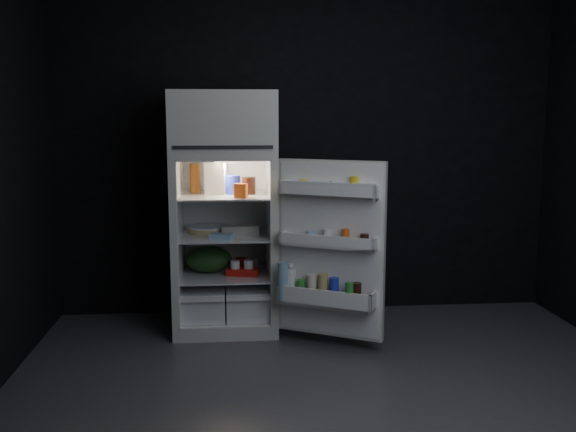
{
  "coord_description": "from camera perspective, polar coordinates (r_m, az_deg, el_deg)",
  "views": [
    {
      "loc": [
        -0.63,
        -3.47,
        1.6
      ],
      "look_at": [
        -0.22,
        1.0,
        0.9
      ],
      "focal_mm": 40.0,
      "sensor_mm": 36.0,
      "label": 1
    }
  ],
  "objects": [
    {
      "name": "small_carton",
      "position": [
        4.58,
        -4.22,
        2.26
      ],
      "size": [
        0.1,
        0.09,
        0.1
      ],
      "primitive_type": "cube",
      "rotation": [
        0.0,
        0.0,
        -0.27
      ],
      "color": "#E0591A",
      "rests_on": "refrigerator"
    },
    {
      "name": "small_can_silver",
      "position": [
        4.99,
        -2.95,
        -4.22
      ],
      "size": [
        0.09,
        0.09,
        0.09
      ],
      "primitive_type": "cylinder",
      "rotation": [
        0.0,
        0.0,
        0.32
      ],
      "color": "silver",
      "rests_on": "refrigerator"
    },
    {
      "name": "amber_bottle",
      "position": [
        4.91,
        -8.27,
        3.35
      ],
      "size": [
        0.09,
        0.09,
        0.22
      ],
      "primitive_type": "cylinder",
      "rotation": [
        0.0,
        0.0,
        0.18
      ],
      "color": "#A9581B",
      "rests_on": "refrigerator"
    },
    {
      "name": "milk_jug",
      "position": [
        4.78,
        -6.44,
        3.36
      ],
      "size": [
        0.17,
        0.17,
        0.24
      ],
      "primitive_type": "cube",
      "rotation": [
        0.0,
        0.0,
        -0.15
      ],
      "color": "white",
      "rests_on": "refrigerator"
    },
    {
      "name": "yogurt_tray",
      "position": [
        4.82,
        -4.01,
        -4.96
      ],
      "size": [
        0.26,
        0.18,
        0.05
      ],
      "primitive_type": "cube",
      "rotation": [
        0.0,
        0.0,
        -0.23
      ],
      "color": "red",
      "rests_on": "refrigerator"
    },
    {
      "name": "jam_jar",
      "position": [
        4.77,
        -3.51,
        2.72
      ],
      "size": [
        0.11,
        0.11,
        0.13
      ],
      "primitive_type": "cylinder",
      "rotation": [
        0.0,
        0.0,
        -0.07
      ],
      "color": "black",
      "rests_on": "refrigerator"
    },
    {
      "name": "pie",
      "position": [
        4.91,
        -7.06,
        -1.23
      ],
      "size": [
        0.4,
        0.4,
        0.04
      ],
      "primitive_type": "cylinder",
      "rotation": [
        0.0,
        0.0,
        -0.37
      ],
      "color": "tan",
      "rests_on": "refrigerator"
    },
    {
      "name": "wrapped_pkg",
      "position": [
        4.97,
        -3.46,
        -0.99
      ],
      "size": [
        0.15,
        0.14,
        0.05
      ],
      "primitive_type": "cube",
      "rotation": [
        0.0,
        0.0,
        0.39
      ],
      "color": "beige",
      "rests_on": "refrigerator"
    },
    {
      "name": "wall_front",
      "position": [
        1.9,
        14.16,
        0.99
      ],
      "size": [
        4.0,
        0.0,
        2.7
      ],
      "primitive_type": "cube",
      "color": "black",
      "rests_on": "ground"
    },
    {
      "name": "refrigerator",
      "position": [
        4.83,
        -5.67,
        1.16
      ],
      "size": [
        0.76,
        0.71,
        1.78
      ],
      "color": "silver",
      "rests_on": "ground"
    },
    {
      "name": "fridge_door",
      "position": [
        4.39,
        3.6,
        -3.18
      ],
      "size": [
        0.72,
        0.51,
        1.22
      ],
      "color": "silver",
      "rests_on": "ground"
    },
    {
      "name": "flat_package",
      "position": [
        4.63,
        -5.96,
        -1.82
      ],
      "size": [
        0.18,
        0.13,
        0.04
      ],
      "primitive_type": "cube",
      "rotation": [
        0.0,
        0.0,
        -0.35
      ],
      "color": "#7CA4C0",
      "rests_on": "refrigerator"
    },
    {
      "name": "egg_carton",
      "position": [
        4.77,
        -4.28,
        -1.29
      ],
      "size": [
        0.28,
        0.11,
        0.07
      ],
      "primitive_type": "cube",
      "rotation": [
        0.0,
        0.0,
        0.02
      ],
      "color": "gray",
      "rests_on": "refrigerator"
    },
    {
      "name": "mayo_jar",
      "position": [
        4.8,
        -4.96,
        2.8
      ],
      "size": [
        0.15,
        0.15,
        0.14
      ],
      "primitive_type": "cylinder",
      "rotation": [
        0.0,
        0.0,
        0.35
      ],
      "color": "#212FB7",
      "rests_on": "refrigerator"
    },
    {
      "name": "wall_back",
      "position": [
        5.21,
        1.67,
        6.11
      ],
      "size": [
        4.0,
        0.0,
        2.7
      ],
      "primitive_type": "cube",
      "color": "black",
      "rests_on": "ground"
    },
    {
      "name": "produce_bag",
      "position": [
        4.92,
        -7.03,
        -3.85
      ],
      "size": [
        0.41,
        0.38,
        0.2
      ],
      "primitive_type": "ellipsoid",
      "rotation": [
        0.0,
        0.0,
        -0.28
      ],
      "color": "#193815",
      "rests_on": "refrigerator"
    },
    {
      "name": "floor",
      "position": [
        3.87,
        4.72,
        -15.57
      ],
      "size": [
        4.0,
        3.4,
        0.0
      ],
      "primitive_type": "cube",
      "color": "#48484C",
      "rests_on": "ground"
    },
    {
      "name": "small_can_red",
      "position": [
        5.0,
        -4.19,
        -4.21
      ],
      "size": [
        0.08,
        0.08,
        0.09
      ],
      "primitive_type": "cylinder",
      "rotation": [
        0.0,
        0.0,
        0.09
      ],
      "color": "red",
      "rests_on": "refrigerator"
    }
  ]
}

